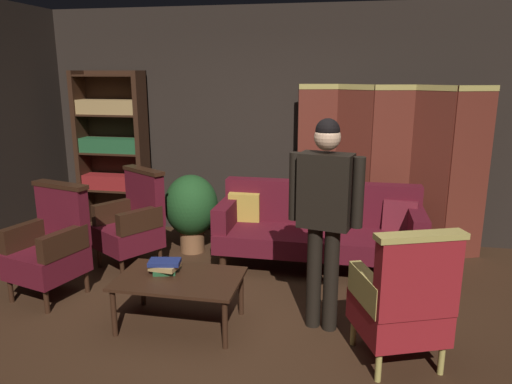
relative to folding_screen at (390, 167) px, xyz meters
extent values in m
plane|color=#331E11|center=(-1.29, -2.09, -0.99)|extent=(10.00, 10.00, 0.00)
cube|color=black|center=(-1.29, 0.36, 0.41)|extent=(7.20, 0.10, 2.80)
cube|color=#5B2319|center=(-0.83, 0.12, -0.04)|extent=(0.45, 0.15, 1.90)
cube|color=tan|center=(-0.83, 0.12, 0.88)|extent=(0.45, 0.16, 0.06)
cube|color=#5B2319|center=(-0.41, 0.06, -0.04)|extent=(0.41, 0.26, 1.90)
cube|color=tan|center=(-0.41, 0.06, 0.88)|extent=(0.42, 0.27, 0.06)
cube|color=#5B2319|center=(0.01, 0.00, -0.04)|extent=(0.45, 0.14, 1.90)
cube|color=tan|center=(0.01, 0.00, 0.88)|extent=(0.46, 0.15, 0.06)
cube|color=#5B2319|center=(0.42, -0.07, -0.04)|extent=(0.39, 0.29, 1.90)
cube|color=tan|center=(0.42, -0.07, 0.88)|extent=(0.40, 0.29, 0.06)
cube|color=#5B2319|center=(0.82, -0.12, -0.04)|extent=(0.44, 0.19, 1.90)
cube|color=tan|center=(0.82, -0.12, 0.88)|extent=(0.44, 0.20, 0.06)
cube|color=black|center=(-3.86, 0.09, 0.04)|extent=(0.06, 0.32, 2.05)
cube|color=black|center=(-3.02, 0.09, 0.04)|extent=(0.06, 0.32, 2.05)
cube|color=black|center=(-3.44, 0.24, 0.04)|extent=(0.90, 0.02, 2.05)
cube|color=black|center=(-3.44, 0.09, -0.93)|extent=(0.86, 0.30, 0.02)
cube|color=black|center=(-3.44, 0.09, -0.44)|extent=(0.86, 0.30, 0.02)
cube|color=maroon|center=(-3.44, 0.07, -0.34)|extent=(0.78, 0.22, 0.18)
cube|color=black|center=(-3.44, 0.09, 0.04)|extent=(0.86, 0.30, 0.02)
cube|color=#1E4C28|center=(-3.44, 0.07, 0.14)|extent=(0.78, 0.22, 0.18)
cube|color=black|center=(-3.44, 0.09, 0.52)|extent=(0.86, 0.30, 0.02)
cube|color=#9E7A47|center=(-3.44, 0.07, 0.62)|extent=(0.78, 0.22, 0.18)
cube|color=black|center=(-3.44, 0.09, 1.00)|extent=(0.86, 0.30, 0.02)
cylinder|color=black|center=(-1.69, -1.04, -0.88)|extent=(0.07, 0.07, 0.22)
cylinder|color=black|center=(0.21, -1.04, -0.88)|extent=(0.07, 0.07, 0.22)
cylinder|color=black|center=(-1.69, -0.44, -0.88)|extent=(0.07, 0.07, 0.22)
cylinder|color=black|center=(0.21, -0.44, -0.88)|extent=(0.07, 0.07, 0.22)
cube|color=#4C0F19|center=(-0.74, -0.74, -0.67)|extent=(2.10, 0.76, 0.20)
cube|color=#4C0F19|center=(-0.74, -0.43, -0.34)|extent=(2.10, 0.18, 0.46)
cube|color=#4C0F19|center=(-1.72, -0.74, -0.44)|extent=(0.16, 0.68, 0.26)
cube|color=#4C0F19|center=(0.24, -0.74, -0.44)|extent=(0.16, 0.68, 0.26)
cube|color=#B79338|center=(-1.57, -0.54, -0.42)|extent=(0.35, 0.15, 0.35)
cube|color=maroon|center=(0.09, -0.54, -0.42)|extent=(0.36, 0.21, 0.35)
cylinder|color=black|center=(-2.20, -2.39, -0.79)|extent=(0.04, 0.04, 0.39)
cylinder|color=black|center=(-1.30, -2.39, -0.79)|extent=(0.04, 0.04, 0.39)
cylinder|color=black|center=(-2.20, -1.85, -0.79)|extent=(0.04, 0.04, 0.39)
cylinder|color=black|center=(-1.30, -1.85, -0.79)|extent=(0.04, 0.04, 0.39)
cube|color=black|center=(-1.75, -2.12, -0.58)|extent=(1.00, 0.64, 0.03)
cylinder|color=tan|center=(0.07, -1.99, -0.88)|extent=(0.04, 0.04, 0.22)
cylinder|color=tan|center=(-0.36, -2.15, -0.88)|extent=(0.04, 0.04, 0.22)
cylinder|color=tan|center=(0.24, -2.42, -0.88)|extent=(0.04, 0.04, 0.22)
cylinder|color=tan|center=(-0.19, -2.58, -0.88)|extent=(0.04, 0.04, 0.22)
cube|color=maroon|center=(-0.06, -2.28, -0.65)|extent=(0.72, 0.72, 0.24)
cube|color=maroon|center=(0.03, -2.50, -0.26)|extent=(0.57, 0.31, 0.54)
cube|color=tan|center=(0.03, -2.50, 0.03)|extent=(0.61, 0.34, 0.04)
cube|color=tan|center=(0.17, -2.20, -0.42)|extent=(0.26, 0.50, 0.22)
cube|color=tan|center=(-0.28, -2.37, -0.42)|extent=(0.26, 0.50, 0.22)
cylinder|color=black|center=(-3.03, -1.14, -0.88)|extent=(0.04, 0.04, 0.22)
cylinder|color=black|center=(-2.64, -1.38, -0.88)|extent=(0.04, 0.04, 0.22)
cylinder|color=black|center=(-2.78, -0.75, -0.88)|extent=(0.04, 0.04, 0.22)
cylinder|color=black|center=(-2.39, -1.00, -0.88)|extent=(0.04, 0.04, 0.22)
cube|color=#4C0F19|center=(-2.71, -1.07, -0.65)|extent=(0.77, 0.77, 0.24)
cube|color=#4C0F19|center=(-2.59, -0.87, -0.26)|extent=(0.54, 0.40, 0.54)
cube|color=black|center=(-2.59, -0.87, 0.03)|extent=(0.58, 0.43, 0.04)
cube|color=black|center=(-2.91, -0.94, -0.42)|extent=(0.34, 0.47, 0.22)
cube|color=black|center=(-2.51, -1.20, -0.42)|extent=(0.34, 0.47, 0.22)
cylinder|color=black|center=(-3.40, -2.04, -0.88)|extent=(0.04, 0.04, 0.22)
cylinder|color=black|center=(-2.96, -2.16, -0.88)|extent=(0.04, 0.04, 0.22)
cylinder|color=black|center=(-3.28, -1.60, -0.88)|extent=(0.04, 0.04, 0.22)
cylinder|color=black|center=(-2.83, -1.72, -0.88)|extent=(0.04, 0.04, 0.22)
cube|color=#4C0F19|center=(-3.12, -1.88, -0.65)|extent=(0.69, 0.69, 0.24)
cube|color=#4C0F19|center=(-3.06, -1.66, -0.26)|extent=(0.57, 0.26, 0.54)
cube|color=black|center=(-3.06, -1.66, 0.03)|extent=(0.61, 0.29, 0.04)
cube|color=black|center=(-3.35, -1.82, -0.42)|extent=(0.22, 0.51, 0.22)
cube|color=black|center=(-2.89, -1.95, -0.42)|extent=(0.22, 0.51, 0.22)
cylinder|color=black|center=(-0.55, -1.95, -0.56)|extent=(0.12, 0.12, 0.86)
cylinder|color=black|center=(-0.68, -1.92, -0.56)|extent=(0.12, 0.12, 0.86)
cube|color=maroon|center=(-0.62, -1.93, -0.09)|extent=(0.35, 0.23, 0.09)
cube|color=black|center=(-0.62, -1.93, 0.16)|extent=(0.44, 0.29, 0.58)
cube|color=white|center=(-0.59, -1.83, 0.19)|extent=(0.14, 0.04, 0.41)
cube|color=maroon|center=(-0.59, -1.82, 0.42)|extent=(0.09, 0.04, 0.04)
cylinder|color=black|center=(-0.37, -1.99, 0.17)|extent=(0.09, 0.09, 0.54)
cylinder|color=black|center=(-0.86, -1.88, 0.17)|extent=(0.09, 0.09, 0.54)
sphere|color=tan|center=(-0.62, -1.93, 0.57)|extent=(0.20, 0.20, 0.20)
sphere|color=black|center=(-0.62, -1.93, 0.62)|extent=(0.18, 0.18, 0.18)
cylinder|color=brown|center=(-2.20, -0.49, -0.85)|extent=(0.28, 0.28, 0.28)
ellipsoid|color=#193D19|center=(-2.20, -0.49, -0.43)|extent=(0.61, 0.61, 0.70)
cube|color=#1E4C28|center=(-1.90, -2.06, -0.55)|extent=(0.21, 0.20, 0.04)
cube|color=#9E7A47|center=(-1.90, -2.06, -0.51)|extent=(0.23, 0.20, 0.04)
cube|color=navy|center=(-1.90, -2.06, -0.47)|extent=(0.28, 0.20, 0.03)
camera|label=1|loc=(-0.44, -5.55, 1.05)|focal=33.92mm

